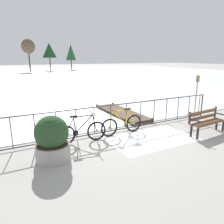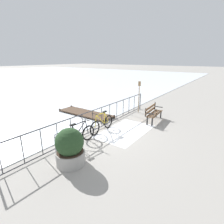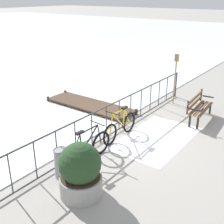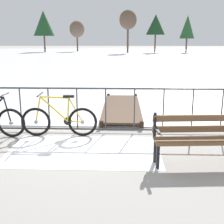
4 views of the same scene
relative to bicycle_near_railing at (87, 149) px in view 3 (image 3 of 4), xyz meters
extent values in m
plane|color=#9E9991|center=(1.62, 0.36, -0.37)|extent=(160.00, 160.00, 0.00)
cube|color=white|center=(2.25, -0.84, -0.36)|extent=(2.98, 1.77, 0.01)
cylinder|color=#38383D|center=(1.62, 0.36, 0.68)|extent=(9.00, 0.04, 0.04)
cylinder|color=#38383D|center=(1.62, 0.36, -0.29)|extent=(9.00, 0.04, 0.04)
cylinder|color=#38383D|center=(6.12, 0.36, 0.16)|extent=(0.06, 0.06, 1.05)
cylinder|color=#38383D|center=(-2.04, 0.36, 0.20)|extent=(0.03, 0.03, 0.97)
cylinder|color=#38383D|center=(-1.37, 0.36, 0.20)|extent=(0.03, 0.03, 0.97)
cylinder|color=#38383D|center=(-0.71, 0.36, 0.20)|extent=(0.03, 0.03, 0.97)
cylinder|color=#38383D|center=(-0.04, 0.36, 0.20)|extent=(0.03, 0.03, 0.97)
cylinder|color=#38383D|center=(0.62, 0.36, 0.20)|extent=(0.03, 0.03, 0.97)
cylinder|color=#38383D|center=(1.29, 0.36, 0.20)|extent=(0.03, 0.03, 0.97)
cylinder|color=#38383D|center=(1.95, 0.36, 0.20)|extent=(0.03, 0.03, 0.97)
cylinder|color=#38383D|center=(2.62, 0.36, 0.20)|extent=(0.03, 0.03, 0.97)
cylinder|color=#38383D|center=(3.28, 0.36, 0.20)|extent=(0.03, 0.03, 0.97)
cylinder|color=#38383D|center=(3.94, 0.36, 0.20)|extent=(0.03, 0.03, 0.97)
cylinder|color=#38383D|center=(4.61, 0.36, 0.20)|extent=(0.03, 0.03, 0.97)
cylinder|color=#38383D|center=(5.27, 0.36, 0.20)|extent=(0.03, 0.03, 0.97)
cylinder|color=#38383D|center=(5.94, 0.36, 0.20)|extent=(0.03, 0.03, 0.97)
torus|color=black|center=(-0.52, 0.04, -0.04)|extent=(0.66, 0.12, 0.66)
cylinder|color=gray|center=(-0.52, 0.04, -0.04)|extent=(0.08, 0.07, 0.08)
torus|color=black|center=(0.53, -0.05, -0.04)|extent=(0.66, 0.12, 0.66)
cylinder|color=gray|center=(0.53, -0.05, -0.04)|extent=(0.08, 0.07, 0.08)
cylinder|color=black|center=(-0.21, 0.02, 0.25)|extent=(0.08, 0.04, 0.53)
cylinder|color=black|center=(0.11, -0.01, 0.26)|extent=(0.61, 0.09, 0.59)
cylinder|color=black|center=(0.09, -0.01, 0.53)|extent=(0.63, 0.09, 0.07)
cylinder|color=black|center=(-0.35, 0.03, -0.03)|extent=(0.34, 0.06, 0.05)
cylinder|color=black|center=(-0.37, 0.03, 0.24)|extent=(0.32, 0.06, 0.56)
cylinder|color=black|center=(0.46, -0.04, 0.25)|extent=(0.16, 0.05, 0.59)
cube|color=black|center=(-0.23, 0.02, 0.55)|extent=(0.25, 0.12, 0.05)
cylinder|color=black|center=(0.40, -0.03, 0.59)|extent=(0.07, 0.52, 0.03)
cylinder|color=black|center=(-0.18, 0.02, -0.02)|extent=(0.18, 0.04, 0.18)
torus|color=black|center=(2.11, 0.08, -0.04)|extent=(0.66, 0.08, 0.66)
cylinder|color=gray|center=(2.11, 0.08, -0.04)|extent=(0.08, 0.06, 0.08)
torus|color=black|center=(1.06, 0.05, -0.04)|extent=(0.66, 0.08, 0.66)
cylinder|color=gray|center=(1.06, 0.05, -0.04)|extent=(0.08, 0.06, 0.08)
cylinder|color=yellow|center=(1.80, 0.07, 0.25)|extent=(0.08, 0.04, 0.53)
cylinder|color=yellow|center=(1.48, 0.06, 0.26)|extent=(0.61, 0.05, 0.59)
cylinder|color=yellow|center=(1.50, 0.06, 0.53)|extent=(0.63, 0.05, 0.07)
cylinder|color=yellow|center=(1.94, 0.08, -0.03)|extent=(0.34, 0.04, 0.05)
cylinder|color=yellow|center=(1.96, 0.08, 0.24)|extent=(0.32, 0.04, 0.56)
cylinder|color=yellow|center=(1.12, 0.05, 0.25)|extent=(0.16, 0.04, 0.59)
cube|color=black|center=(1.82, 0.07, 0.55)|extent=(0.24, 0.11, 0.05)
cylinder|color=black|center=(1.19, 0.05, 0.59)|extent=(0.04, 0.52, 0.03)
cylinder|color=black|center=(1.77, 0.07, -0.02)|extent=(0.18, 0.03, 0.18)
cube|color=brown|center=(4.35, -1.25, 0.07)|extent=(1.60, 0.22, 0.04)
cube|color=brown|center=(4.36, -1.41, 0.07)|extent=(1.60, 0.22, 0.04)
cube|color=brown|center=(4.37, -1.56, 0.07)|extent=(1.60, 0.22, 0.04)
cube|color=brown|center=(4.34, -1.16, 0.21)|extent=(1.60, 0.17, 0.12)
cube|color=brown|center=(4.34, -1.16, 0.41)|extent=(1.60, 0.17, 0.12)
cube|color=black|center=(5.13, -1.48, -0.15)|extent=(0.05, 0.06, 0.44)
cube|color=black|center=(5.11, -1.22, -0.15)|extent=(0.05, 0.06, 0.44)
cube|color=black|center=(5.10, -1.10, 0.30)|extent=(0.05, 0.05, 0.45)
cube|color=black|center=(5.12, -1.35, 0.27)|extent=(0.07, 0.40, 0.04)
cube|color=black|center=(3.61, -1.59, -0.15)|extent=(0.05, 0.06, 0.44)
cube|color=black|center=(3.59, -1.33, -0.15)|extent=(0.05, 0.06, 0.44)
cube|color=black|center=(3.58, -1.21, 0.30)|extent=(0.05, 0.05, 0.45)
cube|color=black|center=(3.60, -1.46, 0.27)|extent=(0.07, 0.40, 0.04)
cylinder|color=#9E9B96|center=(-1.10, -0.78, -0.15)|extent=(0.94, 0.94, 0.45)
cylinder|color=#38281E|center=(-1.10, -0.78, 0.09)|extent=(0.86, 0.86, 0.02)
sphere|color=#264223|center=(-1.10, -0.78, 0.42)|extent=(0.91, 0.91, 0.91)
cylinder|color=gray|center=(-0.88, 0.04, -0.01)|extent=(0.34, 0.34, 0.72)
torus|color=#545558|center=(-0.88, 0.04, 0.35)|extent=(0.35, 0.35, 0.02)
cylinder|color=#937047|center=(5.35, 0.09, 0.48)|extent=(0.04, 0.04, 1.70)
cube|color=#937047|center=(5.35, 0.09, 1.47)|extent=(0.03, 0.16, 0.28)
cube|color=#4C3828|center=(2.98, 2.48, -0.25)|extent=(1.10, 3.64, 0.06)
cylinder|color=#35271C|center=(2.49, 0.66, -0.27)|extent=(0.10, 0.10, 0.20)
cylinder|color=#35271C|center=(3.48, 0.66, -0.27)|extent=(0.10, 0.10, 0.20)
cylinder|color=#35271C|center=(2.49, 4.30, -0.27)|extent=(0.10, 0.10, 0.20)
cylinder|color=#35271C|center=(3.48, 4.30, -0.27)|extent=(0.10, 0.10, 0.20)
camera|label=1|loc=(-2.19, -6.26, 2.36)|focal=34.12mm
camera|label=2|loc=(-4.40, -4.79, 2.96)|focal=28.05mm
camera|label=3|loc=(-4.85, -4.39, 3.71)|focal=46.06mm
camera|label=4|loc=(3.01, -6.32, 1.80)|focal=47.66mm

